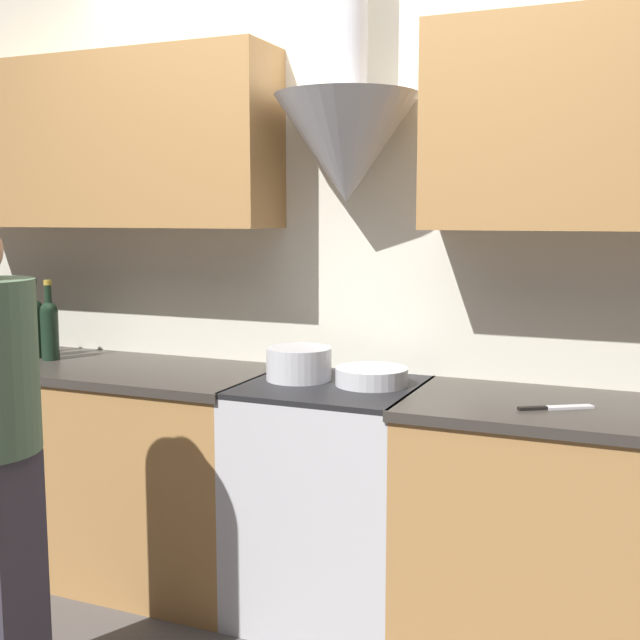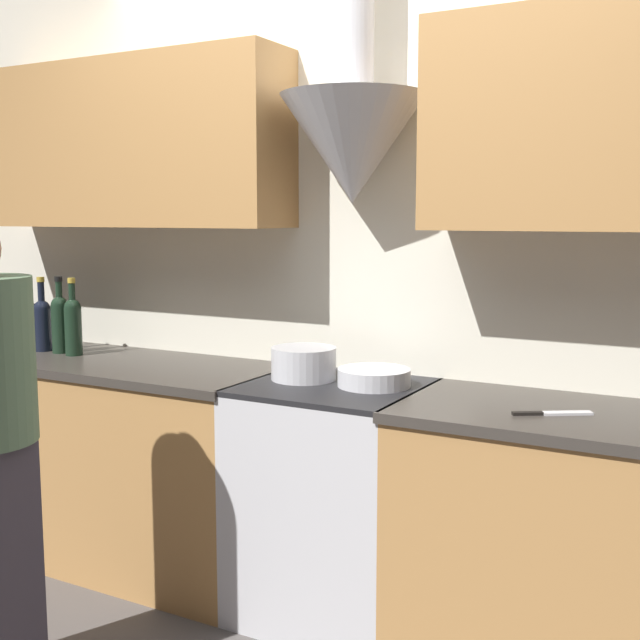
{
  "view_description": "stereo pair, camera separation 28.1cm",
  "coord_description": "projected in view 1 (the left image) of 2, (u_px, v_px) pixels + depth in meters",
  "views": [
    {
      "loc": [
        1.08,
        -2.35,
        1.5
      ],
      "look_at": [
        0.0,
        0.22,
        1.14
      ],
      "focal_mm": 45.0,
      "sensor_mm": 36.0,
      "label": 1
    },
    {
      "loc": [
        1.34,
        -2.22,
        1.5
      ],
      "look_at": [
        0.0,
        0.22,
        1.14
      ],
      "focal_mm": 45.0,
      "sensor_mm": 36.0,
      "label": 2
    }
  ],
  "objects": [
    {
      "name": "counter_left",
      "position": [
        94.0,
        465.0,
        3.41
      ],
      "size": [
        1.57,
        0.62,
        0.89
      ],
      "color": "#B27F47",
      "rests_on": "ground_plane"
    },
    {
      "name": "counter_right",
      "position": [
        592.0,
        539.0,
        2.63
      ],
      "size": [
        1.25,
        0.62,
        0.89
      ],
      "color": "#B27F47",
      "rests_on": "ground_plane"
    },
    {
      "name": "stove_range",
      "position": [
        331.0,
        499.0,
        2.99
      ],
      "size": [
        0.63,
        0.6,
        0.89
      ],
      "color": "silver",
      "rests_on": "ground_plane"
    },
    {
      "name": "chefs_knife",
      "position": [
        556.0,
        408.0,
        2.56
      ],
      "size": [
        0.23,
        0.16,
        0.01
      ],
      "rotation": [
        0.0,
        0.0,
        0.56
      ],
      "color": "silver",
      "rests_on": "counter_right"
    },
    {
      "name": "wall_back",
      "position": [
        342.0,
        220.0,
        3.12
      ],
      "size": [
        8.4,
        0.54,
        2.6
      ],
      "color": "silver",
      "rests_on": "ground_plane"
    },
    {
      "name": "wine_bottle_3",
      "position": [
        15.0,
        326.0,
        3.52
      ],
      "size": [
        0.08,
        0.08,
        0.34
      ],
      "color": "black",
      "rests_on": "counter_left"
    },
    {
      "name": "wine_bottle_5",
      "position": [
        50.0,
        327.0,
        3.42
      ],
      "size": [
        0.08,
        0.08,
        0.34
      ],
      "color": "black",
      "rests_on": "counter_left"
    },
    {
      "name": "stock_pot",
      "position": [
        299.0,
        364.0,
        3.01
      ],
      "size": [
        0.25,
        0.25,
        0.12
      ],
      "color": "silver",
      "rests_on": "stove_range"
    },
    {
      "name": "wine_bottle_4",
      "position": [
        35.0,
        325.0,
        3.47
      ],
      "size": [
        0.08,
        0.08,
        0.34
      ],
      "color": "black",
      "rests_on": "counter_left"
    },
    {
      "name": "mixing_bowl",
      "position": [
        372.0,
        376.0,
        2.92
      ],
      "size": [
        0.27,
        0.27,
        0.06
      ],
      "color": "silver",
      "rests_on": "stove_range"
    }
  ]
}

